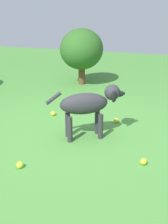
# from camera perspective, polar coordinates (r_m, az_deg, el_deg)

# --- Properties ---
(ground) EXTENTS (14.00, 14.00, 0.00)m
(ground) POSITION_cam_1_polar(r_m,az_deg,el_deg) (3.11, -1.19, -6.09)
(ground) COLOR #478438
(dog) EXTENTS (0.57, 0.82, 0.64)m
(dog) POSITION_cam_1_polar(r_m,az_deg,el_deg) (3.01, 1.03, 1.75)
(dog) COLOR #2D2D33
(dog) RESTS_ON ground
(tennis_ball_0) EXTENTS (0.07, 0.07, 0.07)m
(tennis_ball_0) POSITION_cam_1_polar(r_m,az_deg,el_deg) (3.81, -6.85, -0.32)
(tennis_ball_0) COLOR yellow
(tennis_ball_0) RESTS_ON ground
(tennis_ball_1) EXTENTS (0.07, 0.07, 0.07)m
(tennis_ball_1) POSITION_cam_1_polar(r_m,az_deg,el_deg) (2.65, -14.03, -11.29)
(tennis_ball_1) COLOR #C9E02C
(tennis_ball_1) RESTS_ON ground
(tennis_ball_2) EXTENTS (0.07, 0.07, 0.07)m
(tennis_ball_2) POSITION_cam_1_polar(r_m,az_deg,el_deg) (2.69, 13.06, -10.63)
(tennis_ball_2) COLOR #C8D22B
(tennis_ball_2) RESTS_ON ground
(tennis_ball_3) EXTENTS (0.07, 0.07, 0.07)m
(tennis_ball_3) POSITION_cam_1_polar(r_m,az_deg,el_deg) (3.89, -3.06, 0.25)
(tennis_ball_3) COLOR yellow
(tennis_ball_3) RESTS_ON ground
(tennis_ball_4) EXTENTS (0.07, 0.07, 0.07)m
(tennis_ball_4) POSITION_cam_1_polar(r_m,az_deg,el_deg) (3.57, 7.15, -1.86)
(tennis_ball_4) COLOR yellow
(tennis_ball_4) RESTS_ON ground
(shrub_far) EXTENTS (0.95, 0.86, 1.13)m
(shrub_far) POSITION_cam_1_polar(r_m,az_deg,el_deg) (5.32, -0.52, 13.69)
(shrub_far) COLOR brown
(shrub_far) RESTS_ON ground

